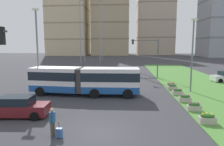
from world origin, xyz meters
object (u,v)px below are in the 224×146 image
articulated_bus (85,80)px  car_maroon_sedan (18,107)px  rolling_suitcase (59,133)px  flower_planter_3 (178,92)px  flower_planter_2 (185,98)px  flower_planter_4 (172,87)px  streetlight_median (192,52)px  apartment_tower_west (68,17)px  flower_planter_0 (207,118)px  apartment_tower_eastcentre (223,11)px  flower_planter_5 (171,86)px  traffic_light_far_right (149,52)px  apartment_tower_centre (155,14)px  apartment_tower_westcentre (111,16)px  pedestrian_crossing (52,120)px  streetlight_left (37,47)px  flower_planter_1 (194,106)px

articulated_bus → car_maroon_sedan: 8.06m
rolling_suitcase → flower_planter_3: size_ratio=0.88×
flower_planter_2 → flower_planter_4: size_ratio=1.00×
streetlight_median → apartment_tower_west: 98.66m
flower_planter_0 → apartment_tower_eastcentre: apartment_tower_eastcentre is taller
flower_planter_4 → articulated_bus: bearing=-163.8°
flower_planter_5 → traffic_light_far_right: (-1.83, 8.44, 3.97)m
flower_planter_5 → apartment_tower_centre: size_ratio=0.02×
car_maroon_sedan → traffic_light_far_right: (11.92, 19.35, 3.64)m
flower_planter_0 → flower_planter_4: size_ratio=1.00×
articulated_bus → apartment_tower_eastcentre: size_ratio=0.28×
rolling_suitcase → apartment_tower_westcentre: size_ratio=0.02×
flower_planter_2 → pedestrian_crossing: bearing=-141.4°
streetlight_median → flower_planter_0: bearing=-100.8°
streetlight_median → apartment_tower_west: size_ratio=0.20×
articulated_bus → pedestrian_crossing: size_ratio=6.89×
flower_planter_3 → flower_planter_4: size_ratio=1.00×
flower_planter_2 → apartment_tower_eastcentre: bearing=64.4°
rolling_suitcase → streetlight_left: (-6.23, 11.68, 4.87)m
apartment_tower_centre → car_maroon_sedan: bearing=-102.7°
apartment_tower_eastcentre → pedestrian_crossing: bearing=-118.7°
streetlight_left → flower_planter_1: bearing=-21.5°
car_maroon_sedan → apartment_tower_westcentre: 102.65m
flower_planter_5 → apartment_tower_westcentre: 93.13m
rolling_suitcase → flower_planter_0: (9.48, 2.74, 0.11)m
apartment_tower_west → articulated_bus: bearing=-73.4°
flower_planter_3 → flower_planter_2: bearing=-90.0°
flower_planter_1 → streetlight_left: size_ratio=0.12×
flower_planter_3 → apartment_tower_centre: (11.18, 102.97, 23.35)m
flower_planter_1 → flower_planter_2: 2.63m
apartment_tower_west → apartment_tower_westcentre: bearing=5.3°
rolling_suitcase → streetlight_median: (11.38, 12.65, 4.31)m
pedestrian_crossing → apartment_tower_west: 107.01m
apartment_tower_westcentre → flower_planter_1: bearing=-81.8°
flower_planter_5 → traffic_light_far_right: size_ratio=0.17×
flower_planter_1 → flower_planter_5: (0.00, 8.79, 0.00)m
pedestrian_crossing → flower_planter_3: size_ratio=1.58×
flower_planter_1 → apartment_tower_west: 105.19m
rolling_suitcase → flower_planter_0: rolling_suitcase is taller
flower_planter_0 → articulated_bus: bearing=142.4°
streetlight_median → apartment_tower_westcentre: 94.18m
streetlight_left → apartment_tower_west: (-21.50, 90.11, 15.47)m
streetlight_median → car_maroon_sedan: bearing=-149.4°
car_maroon_sedan → flower_planter_5: 17.56m
flower_planter_4 → apartment_tower_centre: apartment_tower_centre is taller
flower_planter_2 → traffic_light_far_right: bearing=97.1°
articulated_bus → apartment_tower_west: size_ratio=0.29×
apartment_tower_westcentre → apartment_tower_eastcentre: bearing=-14.5°
streetlight_left → streetlight_median: 17.65m
flower_planter_5 → traffic_light_far_right: 9.50m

